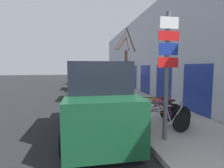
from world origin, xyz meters
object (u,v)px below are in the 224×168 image
(bicycle_0, at_px, (159,123))
(parked_car_3, at_px, (84,76))
(bicycle_2, at_px, (155,116))
(street_tree, at_px, (126,71))
(parked_car_0, at_px, (98,102))
(parked_car_2, at_px, (85,79))
(bicycle_1, at_px, (161,117))
(bicycle_3, at_px, (157,113))
(bicycle_4, at_px, (152,111))
(bicycle_5, at_px, (145,109))
(pedestrian_near, at_px, (130,82))
(parked_car_1, at_px, (91,85))
(signpost, at_px, (167,71))

(bicycle_0, bearing_deg, parked_car_3, -1.83)
(bicycle_2, bearing_deg, parked_car_3, 24.58)
(bicycle_0, distance_m, street_tree, 4.26)
(parked_car_0, xyz_separation_m, street_tree, (1.80, 3.14, 0.89))
(parked_car_2, bearing_deg, bicycle_1, -78.41)
(bicycle_3, bearing_deg, bicycle_0, 123.76)
(bicycle_4, height_order, street_tree, street_tree)
(bicycle_5, xyz_separation_m, parked_car_2, (-2.03, 10.80, 0.50))
(bicycle_4, distance_m, street_tree, 3.08)
(bicycle_1, xyz_separation_m, bicycle_3, (0.11, 0.48, -0.01))
(bicycle_2, relative_size, bicycle_5, 0.98)
(bicycle_0, relative_size, parked_car_0, 0.50)
(parked_car_3, xyz_separation_m, pedestrian_near, (3.13, -10.22, -0.04))
(bicycle_5, height_order, parked_car_0, parked_car_0)
(bicycle_4, height_order, parked_car_1, parked_car_1)
(bicycle_2, height_order, pedestrian_near, pedestrian_near)
(pedestrian_near, xyz_separation_m, street_tree, (-1.30, -3.60, 0.89))
(bicycle_5, height_order, parked_car_1, parked_car_1)
(parked_car_0, relative_size, parked_car_1, 0.99)
(signpost, relative_size, bicycle_2, 1.60)
(parked_car_0, relative_size, pedestrian_near, 2.84)
(bicycle_1, bearing_deg, bicycle_2, 16.11)
(bicycle_5, bearing_deg, parked_car_2, 34.86)
(bicycle_3, relative_size, pedestrian_near, 1.30)
(parked_car_1, distance_m, street_tree, 3.32)
(bicycle_1, bearing_deg, parked_car_1, 9.50)
(bicycle_3, bearing_deg, signpost, 129.97)
(parked_car_1, xyz_separation_m, pedestrian_near, (2.93, 0.86, 0.03))
(bicycle_0, relative_size, bicycle_4, 0.93)
(bicycle_0, distance_m, parked_car_1, 6.96)
(bicycle_5, bearing_deg, bicycle_2, -156.29)
(bicycle_2, bearing_deg, parked_car_0, 103.31)
(bicycle_3, bearing_deg, pedestrian_near, -42.80)
(bicycle_3, bearing_deg, parked_car_1, -15.81)
(bicycle_1, relative_size, parked_car_2, 0.52)
(bicycle_5, xyz_separation_m, street_tree, (-0.12, 2.39, 1.41))
(bicycle_4, bearing_deg, signpost, 174.41)
(bicycle_1, bearing_deg, bicycle_5, -2.45)
(signpost, distance_m, bicycle_2, 1.85)
(parked_car_2, height_order, pedestrian_near, parked_car_2)
(bicycle_4, bearing_deg, parked_car_2, 15.42)
(bicycle_5, bearing_deg, bicycle_0, -162.38)
(parked_car_1, relative_size, parked_car_2, 0.98)
(bicycle_0, bearing_deg, bicycle_2, -21.54)
(parked_car_0, bearing_deg, bicycle_2, -4.39)
(signpost, height_order, bicycle_3, signpost)
(bicycle_4, bearing_deg, bicycle_5, 25.36)
(bicycle_0, bearing_deg, pedestrian_near, -17.61)
(parked_car_1, relative_size, street_tree, 1.13)
(pedestrian_near, height_order, street_tree, street_tree)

